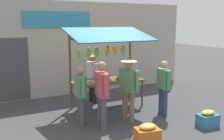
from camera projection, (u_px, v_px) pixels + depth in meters
The scene contains 10 objects.
ground_plane at pixel (108, 107), 8.37m from camera, with size 40.00×40.00×0.00m, color #424244.
street_backdrop at pixel (79, 48), 9.95m from camera, with size 9.00×0.30×3.40m.
market_stall at pixel (107, 58), 8.14m from camera, with size 2.50×1.46×2.50m.
vendor_with_sunhat at pixel (93, 75), 8.78m from camera, with size 0.41×0.69×1.60m.
shopper_in_striped_shirt at pixel (129, 85), 7.05m from camera, with size 0.43×0.70×1.68m.
shopper_with_shopping_bag at pixel (164, 84), 7.59m from camera, with size 0.32×0.67×1.58m.
shopper_in_grey_tee at pixel (102, 90), 6.53m from camera, with size 0.28×0.72×1.71m.
shopper_with_ponytail at pixel (81, 92), 6.84m from camera, with size 0.27×0.67×1.54m.
produce_crate_near at pixel (208, 119), 6.80m from camera, with size 0.55×0.39×0.44m.
produce_crate_side at pixel (147, 133), 5.98m from camera, with size 0.60×0.48×0.40m.
Camera 1 is at (3.65, 7.16, 2.64)m, focal length 42.58 mm.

